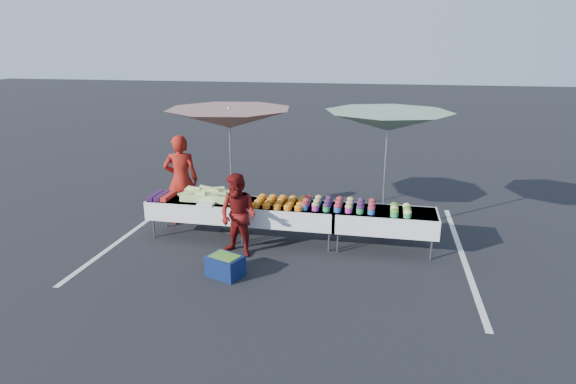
% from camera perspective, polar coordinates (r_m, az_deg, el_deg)
% --- Properties ---
extents(ground, '(80.00, 80.00, 0.00)m').
position_cam_1_polar(ground, '(9.29, -0.00, -5.91)').
color(ground, black).
extents(stripe_left, '(0.10, 5.00, 0.00)m').
position_cam_1_polar(stripe_left, '(10.36, -17.69, -4.27)').
color(stripe_left, silver).
rests_on(stripe_left, ground).
extents(stripe_right, '(0.10, 5.00, 0.00)m').
position_cam_1_polar(stripe_right, '(9.26, 19.96, -7.06)').
color(stripe_right, silver).
rests_on(stripe_right, ground).
extents(table_left, '(1.86, 0.81, 0.75)m').
position_cam_1_polar(table_left, '(9.58, -10.63, -1.77)').
color(table_left, white).
rests_on(table_left, ground).
extents(table_center, '(1.86, 0.81, 0.75)m').
position_cam_1_polar(table_center, '(9.08, -0.00, -2.52)').
color(table_center, white).
rests_on(table_center, ground).
extents(table_right, '(1.86, 0.81, 0.75)m').
position_cam_1_polar(table_right, '(8.92, 11.43, -3.22)').
color(table_right, white).
rests_on(table_right, ground).
extents(berry_punnets, '(0.40, 0.54, 0.08)m').
position_cam_1_polar(berry_punnets, '(9.74, -14.70, -0.43)').
color(berry_punnets, black).
rests_on(berry_punnets, table_left).
extents(corn_pile, '(1.16, 0.57, 0.26)m').
position_cam_1_polar(corn_pile, '(9.45, -9.28, -0.32)').
color(corn_pile, '#AACC68').
rests_on(corn_pile, table_left).
extents(plastic_bags, '(0.30, 0.25, 0.05)m').
position_cam_1_polar(plastic_bags, '(9.15, -9.63, -1.35)').
color(plastic_bags, white).
rests_on(plastic_bags, table_left).
extents(carrot_bowls, '(0.95, 0.69, 0.11)m').
position_cam_1_polar(carrot_bowls, '(9.03, -0.95, -1.18)').
color(carrot_bowls, orange).
rests_on(carrot_bowls, table_center).
extents(potato_cups, '(1.34, 0.58, 0.16)m').
position_cam_1_polar(potato_cups, '(8.87, 6.03, -1.40)').
color(potato_cups, '#2456AA').
rests_on(potato_cups, table_right).
extents(bean_baskets, '(0.36, 0.50, 0.15)m').
position_cam_1_polar(bean_baskets, '(8.76, 13.21, -2.07)').
color(bean_baskets, green).
rests_on(bean_baskets, table_right).
extents(vendor, '(0.79, 0.63, 1.89)m').
position_cam_1_polar(vendor, '(10.18, -12.53, 1.39)').
color(vendor, maroon).
rests_on(vendor, ground).
extents(customer, '(0.87, 0.76, 1.50)m').
position_cam_1_polar(customer, '(8.51, -5.93, -2.78)').
color(customer, maroon).
rests_on(customer, ground).
extents(umbrella_left, '(2.93, 2.93, 2.49)m').
position_cam_1_polar(umbrella_left, '(9.36, -6.96, 8.55)').
color(umbrella_left, black).
rests_on(umbrella_left, ground).
extents(umbrella_right, '(2.63, 2.63, 2.47)m').
position_cam_1_polar(umbrella_right, '(9.29, 11.77, 8.12)').
color(umbrella_right, black).
rests_on(umbrella_right, ground).
extents(storage_bin, '(0.66, 0.57, 0.36)m').
position_cam_1_polar(storage_bin, '(7.98, -7.44, -8.63)').
color(storage_bin, '#0E1C46').
rests_on(storage_bin, ground).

